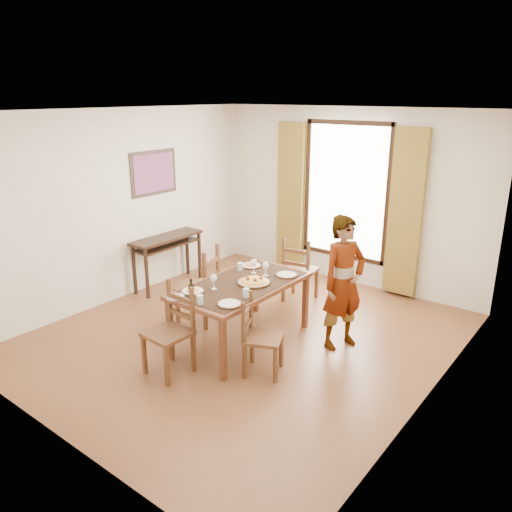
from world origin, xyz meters
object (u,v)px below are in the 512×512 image
Objects in this scene: pasta_platter at (254,279)px; dining_table at (241,288)px; man at (343,283)px; console_table at (167,244)px.

dining_table is at bearing -147.28° from pasta_platter.
pasta_platter is at bearing 144.98° from man.
man reaches higher than pasta_platter.
console_table is 3.07m from man.
dining_table is at bearing -19.38° from console_table.
pasta_platter is (2.20, -0.65, 0.12)m from console_table.
dining_table is 1.19m from man.
dining_table is 0.19m from pasta_platter.
pasta_platter is (0.13, 0.08, 0.12)m from dining_table.
console_table is at bearing 160.62° from dining_table.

